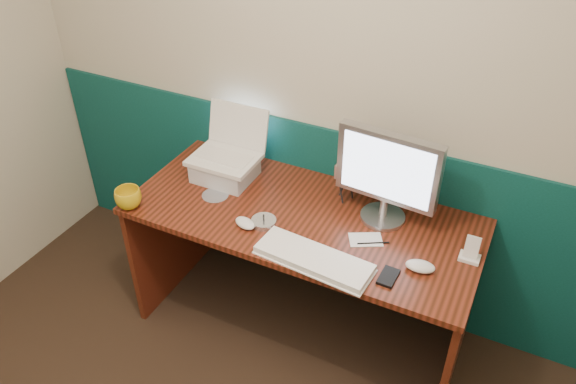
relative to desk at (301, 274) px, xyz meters
The scene contains 18 objects.
back_wall 0.95m from the desk, 82.09° to the left, with size 3.50×0.04×2.50m, color #B8B29C.
wainscot 0.38m from the desk, 81.83° to the left, with size 3.48×0.02×1.00m, color #083732.
desk is the anchor object (origin of this frame).
laptop_riser 0.64m from the desk, 167.82° to the left, with size 0.28×0.23×0.10m, color silver.
laptop 0.77m from the desk, 167.82° to the left, with size 0.32×0.24×0.27m, color white, non-canonical shape.
monitor 0.70m from the desk, 21.52° to the left, with size 0.45×0.13×0.45m, color #A1A1A6, non-canonical shape.
keyboard 0.50m from the desk, 56.97° to the right, with size 0.48×0.16×0.03m, color white.
mouse_right 0.71m from the desk, 12.12° to the right, with size 0.12×0.07×0.04m, color silver.
mouse_left 0.48m from the desk, 135.03° to the right, with size 0.11×0.06×0.04m, color silver.
mug 0.90m from the desk, 157.95° to the right, with size 0.12×0.12×0.10m, color gold.
camcorder 0.54m from the desk, 56.77° to the left, with size 0.10×0.14×0.21m, color silver, non-canonical shape.
cd_spindle 0.43m from the desk, 132.01° to the right, with size 0.11×0.11×0.02m, color silver.
cd_loose_a 0.58m from the desk, behind, with size 0.13×0.13×0.00m, color #ADB1BD.
pen 0.52m from the desk, ahead, with size 0.01×0.01×0.14m, color black.
papers 0.50m from the desk, ahead, with size 0.14×0.09×0.00m, color silver.
dock 0.83m from the desk, ahead, with size 0.08×0.06×0.02m, color silver.
music_player 0.86m from the desk, ahead, with size 0.06×0.01×0.10m, color silver.
pda 0.65m from the desk, 25.11° to the right, with size 0.06×0.11×0.01m, color black.
Camera 1 is at (0.77, -0.45, 2.31)m, focal length 35.00 mm.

